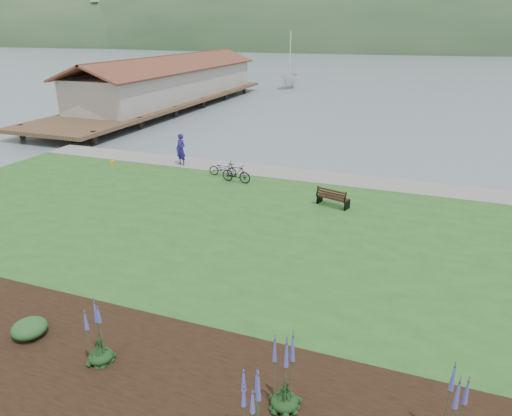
{
  "coord_description": "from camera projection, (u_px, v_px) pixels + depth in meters",
  "views": [
    {
      "loc": [
        6.45,
        -17.03,
        8.2
      ],
      "look_at": [
        0.39,
        -0.81,
        1.3
      ],
      "focal_mm": 32.0,
      "sensor_mm": 36.0,
      "label": 1
    }
  ],
  "objects": [
    {
      "name": "shrub_0",
      "position": [
        29.0,
        328.0,
        12.23
      ],
      "size": [
        0.92,
        0.92,
        0.46
      ],
      "primitive_type": "ellipsoid",
      "color": "#1E4C21",
      "rests_on": "garden_bed"
    },
    {
      "name": "shoreline_path",
      "position": [
        297.0,
        174.0,
        25.81
      ],
      "size": [
        34.0,
        2.2,
        0.03
      ],
      "primitive_type": "cube",
      "color": "gray",
      "rests_on": "lawn"
    },
    {
      "name": "bicycle_a",
      "position": [
        223.0,
        169.0,
        25.44
      ],
      "size": [
        0.64,
        1.64,
        0.84
      ],
      "primitive_type": "imported",
      "rotation": [
        0.0,
        0.0,
        1.62
      ],
      "color": "black",
      "rests_on": "lawn"
    },
    {
      "name": "pier_pavilion",
      "position": [
        171.0,
        82.0,
        49.42
      ],
      "size": [
        8.0,
        36.0,
        5.4
      ],
      "color": "#4C3826",
      "rests_on": "ground"
    },
    {
      "name": "sailboat",
      "position": [
        289.0,
        88.0,
        65.3
      ],
      "size": [
        9.79,
        9.95,
        24.41
      ],
      "primitive_type": "imported",
      "rotation": [
        0.0,
        0.0,
        0.06
      ],
      "color": "silver",
      "rests_on": "ground"
    },
    {
      "name": "echium_0",
      "position": [
        250.0,
        410.0,
        8.8
      ],
      "size": [
        0.62,
        0.62,
        2.05
      ],
      "color": "#123214",
      "rests_on": "garden_bed"
    },
    {
      "name": "garden_bed",
      "position": [
        225.0,
        397.0,
        10.3
      ],
      "size": [
        24.0,
        4.4,
        0.04
      ],
      "primitive_type": "cube",
      "color": "black",
      "rests_on": "lawn"
    },
    {
      "name": "echium_1",
      "position": [
        285.0,
        374.0,
        9.65
      ],
      "size": [
        0.62,
        0.62,
        2.27
      ],
      "color": "#123214",
      "rests_on": "garden_bed"
    },
    {
      "name": "lawn",
      "position": [
        236.0,
        243.0,
        18.14
      ],
      "size": [
        34.0,
        20.0,
        0.4
      ],
      "primitive_type": "cube",
      "color": "#245B20",
      "rests_on": "ground"
    },
    {
      "name": "person",
      "position": [
        181.0,
        147.0,
        27.16
      ],
      "size": [
        0.95,
        0.79,
        2.26
      ],
      "primitive_type": "imported",
      "rotation": [
        0.0,
        0.0,
        -0.31
      ],
      "color": "navy",
      "rests_on": "lawn"
    },
    {
      "name": "pannier",
      "position": [
        112.0,
        163.0,
        27.53
      ],
      "size": [
        0.23,
        0.3,
        0.28
      ],
      "primitive_type": "cube",
      "rotation": [
        0.0,
        0.0,
        0.27
      ],
      "color": "orange",
      "rests_on": "lawn"
    },
    {
      "name": "echium_4",
      "position": [
        98.0,
        336.0,
        11.08
      ],
      "size": [
        0.62,
        0.62,
        2.06
      ],
      "color": "#123214",
      "rests_on": "garden_bed"
    },
    {
      "name": "ground",
      "position": [
        254.0,
        228.0,
        19.95
      ],
      "size": [
        600.0,
        600.0,
        0.0
      ],
      "primitive_type": "plane",
      "color": "slate",
      "rests_on": "ground"
    },
    {
      "name": "far_hillside",
      "position": [
        476.0,
        51.0,
        161.41
      ],
      "size": [
        580.0,
        80.0,
        38.0
      ],
      "primitive_type": null,
      "color": "#2E502D",
      "rests_on": "ground"
    },
    {
      "name": "park_bench",
      "position": [
        332.0,
        197.0,
        21.09
      ],
      "size": [
        1.6,
        1.02,
        0.92
      ],
      "rotation": [
        0.0,
        0.0,
        -0.3
      ],
      "color": "black",
      "rests_on": "lawn"
    },
    {
      "name": "bicycle_b",
      "position": [
        236.0,
        173.0,
        24.37
      ],
      "size": [
        0.64,
        1.73,
        1.02
      ],
      "primitive_type": "imported",
      "rotation": [
        0.0,
        0.0,
        1.48
      ],
      "color": "black",
      "rests_on": "lawn"
    }
  ]
}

